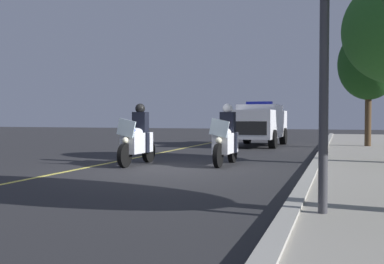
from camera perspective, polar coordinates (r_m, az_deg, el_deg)
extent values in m
plane|color=#28282B|center=(11.60, -2.93, -4.74)|extent=(80.00, 80.00, 0.00)
cube|color=#9E9B93|center=(10.85, 14.73, -4.86)|extent=(48.00, 0.24, 0.15)
cube|color=#E0D14C|center=(12.58, -12.61, -4.25)|extent=(48.00, 0.12, 0.01)
cylinder|color=black|center=(12.21, -8.39, -2.92)|extent=(0.64, 0.14, 0.64)
cylinder|color=black|center=(13.55, -5.42, -2.44)|extent=(0.64, 0.16, 0.64)
cube|color=silver|center=(12.83, -6.88, -1.34)|extent=(1.21, 0.47, 0.56)
ellipsoid|color=silver|center=(12.78, -6.98, -0.01)|extent=(0.57, 0.33, 0.24)
cube|color=silver|center=(12.26, -8.19, 0.52)|extent=(0.07, 0.56, 0.53)
sphere|color=#F9F4CC|center=(12.21, -8.31, -1.04)|extent=(0.17, 0.17, 0.17)
sphere|color=red|center=(12.45, -8.56, 0.21)|extent=(0.09, 0.09, 0.09)
sphere|color=#1933F2|center=(12.30, -7.25, 0.20)|extent=(0.09, 0.09, 0.09)
cube|color=black|center=(13.02, -6.44, 1.18)|extent=(0.29, 0.41, 0.60)
cube|color=black|center=(12.90, -5.74, -1.32)|extent=(0.18, 0.14, 0.56)
cube|color=black|center=(13.07, -7.33, -1.28)|extent=(0.18, 0.14, 0.56)
sphere|color=black|center=(13.00, -6.48, 2.94)|extent=(0.28, 0.28, 0.28)
cylinder|color=black|center=(12.05, 3.28, -2.97)|extent=(0.64, 0.14, 0.64)
cylinder|color=black|center=(13.49, 5.06, -2.45)|extent=(0.64, 0.16, 0.64)
cube|color=white|center=(12.73, 4.20, -1.36)|extent=(1.21, 0.47, 0.56)
ellipsoid|color=white|center=(12.67, 4.14, -0.01)|extent=(0.57, 0.33, 0.24)
cube|color=silver|center=(12.11, 3.41, 0.51)|extent=(0.07, 0.56, 0.53)
sphere|color=#F9F4CC|center=(12.06, 3.33, -1.06)|extent=(0.17, 0.17, 0.17)
sphere|color=red|center=(12.28, 2.86, 0.21)|extent=(0.09, 0.09, 0.09)
sphere|color=#1933F2|center=(12.19, 4.31, 0.19)|extent=(0.09, 0.09, 0.09)
cube|color=black|center=(12.93, 4.47, 1.18)|extent=(0.29, 0.41, 0.60)
cube|color=black|center=(12.84, 5.26, -1.33)|extent=(0.18, 0.14, 0.56)
cube|color=black|center=(12.95, 3.54, -1.30)|extent=(0.18, 0.14, 0.56)
sphere|color=white|center=(12.91, 4.45, 2.95)|extent=(0.28, 0.28, 0.28)
cube|color=silver|center=(21.33, 8.33, 1.01)|extent=(4.95, 2.03, 1.24)
cube|color=silver|center=(21.62, 8.50, 2.88)|extent=(2.44, 1.81, 0.36)
cube|color=#2633D8|center=(21.43, 8.40, 3.58)|extent=(0.31, 1.21, 0.14)
cube|color=black|center=(18.98, 6.93, 0.49)|extent=(0.16, 1.62, 0.56)
cylinder|color=black|center=(19.66, 10.02, -0.88)|extent=(0.81, 0.30, 0.80)
cylinder|color=black|center=(20.04, 4.94, -0.80)|extent=(0.81, 0.30, 0.80)
cylinder|color=black|center=(22.72, 11.31, -0.52)|extent=(0.81, 0.30, 0.80)
cylinder|color=black|center=(23.05, 6.88, -0.46)|extent=(0.81, 0.30, 0.80)
cylinder|color=#38383D|center=(6.13, 16.13, 7.77)|extent=(0.12, 0.12, 3.75)
cylinder|color=#42301E|center=(20.83, 21.08, 1.75)|extent=(0.27, 0.27, 2.47)
ellipsoid|color=#194216|center=(20.95, 21.16, 7.93)|extent=(2.55, 2.55, 3.05)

